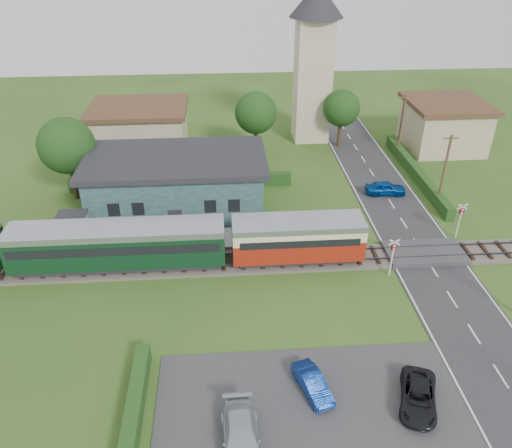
{
  "coord_description": "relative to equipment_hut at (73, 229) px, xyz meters",
  "views": [
    {
      "loc": [
        -5.82,
        -29.8,
        22.81
      ],
      "look_at": [
        -3.36,
        4.0,
        2.33
      ],
      "focal_mm": 35.0,
      "sensor_mm": 36.0,
      "label": 1
    }
  ],
  "objects": [
    {
      "name": "ground",
      "position": [
        18.0,
        -5.2,
        -1.75
      ],
      "size": [
        120.0,
        120.0,
        0.0
      ],
      "primitive_type": "plane",
      "color": "#2D4C19"
    },
    {
      "name": "railway_track",
      "position": [
        18.0,
        -3.2,
        -1.64
      ],
      "size": [
        76.0,
        3.2,
        0.49
      ],
      "color": "#4C443D",
      "rests_on": "ground"
    },
    {
      "name": "road",
      "position": [
        28.0,
        -5.2,
        -1.72
      ],
      "size": [
        6.0,
        70.0,
        0.05
      ],
      "primitive_type": "cube",
      "color": "#28282B",
      "rests_on": "ground"
    },
    {
      "name": "car_park",
      "position": [
        16.5,
        -17.2,
        -1.71
      ],
      "size": [
        17.0,
        9.0,
        0.08
      ],
      "primitive_type": "cube",
      "color": "#333335",
      "rests_on": "ground"
    },
    {
      "name": "crossing_deck",
      "position": [
        28.0,
        -3.2,
        -1.52
      ],
      "size": [
        6.2,
        3.4,
        0.45
      ],
      "primitive_type": "cube",
      "color": "#333335",
      "rests_on": "ground"
    },
    {
      "name": "platform",
      "position": [
        8.0,
        0.0,
        -1.52
      ],
      "size": [
        30.0,
        3.0,
        0.45
      ],
      "primitive_type": "cube",
      "color": "gray",
      "rests_on": "ground"
    },
    {
      "name": "equipment_hut",
      "position": [
        0.0,
        0.0,
        0.0
      ],
      "size": [
        2.3,
        2.3,
        2.55
      ],
      "color": "#C6B796",
      "rests_on": "platform"
    },
    {
      "name": "station_building",
      "position": [
        8.0,
        5.79,
        0.95
      ],
      "size": [
        16.0,
        9.0,
        5.3
      ],
      "color": "#203D3E",
      "rests_on": "ground"
    },
    {
      "name": "train",
      "position": [
        0.92,
        -3.2,
        0.43
      ],
      "size": [
        43.2,
        2.9,
        3.4
      ],
      "color": "#232328",
      "rests_on": "ground"
    },
    {
      "name": "church_tower",
      "position": [
        23.0,
        22.8,
        8.48
      ],
      "size": [
        6.0,
        6.0,
        17.6
      ],
      "color": "#C6B796",
      "rests_on": "ground"
    },
    {
      "name": "house_west",
      "position": [
        3.0,
        19.8,
        1.04
      ],
      "size": [
        10.8,
        8.8,
        5.5
      ],
      "color": "tan",
      "rests_on": "ground"
    },
    {
      "name": "house_east",
      "position": [
        38.0,
        18.8,
        1.05
      ],
      "size": [
        8.8,
        8.8,
        5.5
      ],
      "color": "tan",
      "rests_on": "ground"
    },
    {
      "name": "hedge_carpark",
      "position": [
        7.0,
        -17.2,
        -1.15
      ],
      "size": [
        0.8,
        9.0,
        1.2
      ],
      "primitive_type": "cube",
      "color": "#193814",
      "rests_on": "ground"
    },
    {
      "name": "hedge_roadside",
      "position": [
        32.2,
        10.8,
        -1.15
      ],
      "size": [
        0.8,
        18.0,
        1.2
      ],
      "primitive_type": "cube",
      "color": "#193814",
      "rests_on": "ground"
    },
    {
      "name": "hedge_station",
      "position": [
        8.0,
        10.3,
        -1.1
      ],
      "size": [
        22.0,
        0.8,
        1.3
      ],
      "primitive_type": "cube",
      "color": "#193814",
      "rests_on": "ground"
    },
    {
      "name": "tree_a",
      "position": [
        -2.0,
        8.8,
        3.63
      ],
      "size": [
        5.2,
        5.2,
        8.0
      ],
      "color": "#332316",
      "rests_on": "ground"
    },
    {
      "name": "tree_b",
      "position": [
        16.0,
        17.8,
        3.27
      ],
      "size": [
        4.6,
        4.6,
        7.34
      ],
      "color": "#332316",
      "rests_on": "ground"
    },
    {
      "name": "tree_c",
      "position": [
        26.0,
        19.8,
        2.91
      ],
      "size": [
        4.2,
        4.2,
        6.78
      ],
      "color": "#332316",
      "rests_on": "ground"
    },
    {
      "name": "utility_pole_c",
      "position": [
        32.2,
        4.8,
        1.88
      ],
      "size": [
        1.4,
        0.22,
        7.0
      ],
      "color": "#473321",
      "rests_on": "ground"
    },
    {
      "name": "utility_pole_d",
      "position": [
        32.2,
        16.8,
        1.88
      ],
      "size": [
        1.4,
        0.22,
        7.0
      ],
      "color": "#473321",
      "rests_on": "ground"
    },
    {
      "name": "crossing_signal_near",
      "position": [
        24.4,
        -5.61,
        0.39
      ],
      "size": [
        0.84,
        0.28,
        3.28
      ],
      "color": "silver",
      "rests_on": "ground"
    },
    {
      "name": "crossing_signal_far",
      "position": [
        31.6,
        -0.81,
        0.39
      ],
      "size": [
        0.84,
        0.28,
        3.28
      ],
      "color": "silver",
      "rests_on": "ground"
    },
    {
      "name": "streetlamp_west",
      "position": [
        -4.0,
        14.8,
        1.29
      ],
      "size": [
        0.3,
        0.3,
        5.15
      ],
      "color": "#3F3F47",
      "rests_on": "ground"
    },
    {
      "name": "streetlamp_east",
      "position": [
        34.0,
        21.8,
        1.29
      ],
      "size": [
        0.3,
        0.3,
        5.15
      ],
      "color": "#3F3F47",
      "rests_on": "ground"
    },
    {
      "name": "car_on_road",
      "position": [
        27.94,
        7.33,
        -1.04
      ],
      "size": [
        3.97,
        1.84,
        1.32
      ],
      "primitive_type": "imported",
      "rotation": [
        0.0,
        0.0,
        1.5
      ],
      "color": "navy",
      "rests_on": "road"
    },
    {
      "name": "car_park_blue",
      "position": [
        16.76,
        -15.95,
        -1.12
      ],
      "size": [
        2.14,
        3.55,
        1.1
      ],
      "primitive_type": "imported",
      "rotation": [
        0.0,
        0.0,
        0.31
      ],
      "color": "navy",
      "rests_on": "car_park"
    },
    {
      "name": "car_park_silver",
      "position": [
        12.59,
        -19.17,
        -0.99
      ],
      "size": [
        2.09,
        4.75,
        1.36
      ],
      "primitive_type": "imported",
      "rotation": [
        0.0,
        0.0,
        0.04
      ],
      "color": "#AFB6BE",
      "rests_on": "car_park"
    },
    {
      "name": "car_park_dark",
      "position": [
        22.37,
        -17.27,
        -1.1
      ],
      "size": [
        3.14,
        4.47,
        1.13
      ],
      "primitive_type": "imported",
      "rotation": [
        0.0,
        0.0,
        -0.34
      ],
      "color": "black",
      "rests_on": "car_park"
    },
    {
      "name": "pedestrian_near",
      "position": [
        14.59,
        -0.52,
        -0.35
      ],
      "size": [
        0.74,
        0.54,
        1.89
      ],
      "primitive_type": "imported",
      "rotation": [
        0.0,
        0.0,
        3.27
      ],
      "color": "gray",
      "rests_on": "platform"
    },
    {
      "name": "pedestrian_far",
      "position": [
        1.66,
        0.24,
        -0.55
      ],
      "size": [
        0.65,
        0.79,
        1.49
      ],
      "primitive_type": "imported",
      "rotation": [
        0.0,
        0.0,
        1.45
      ],
      "color": "gray",
      "rests_on": "platform"
    }
  ]
}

